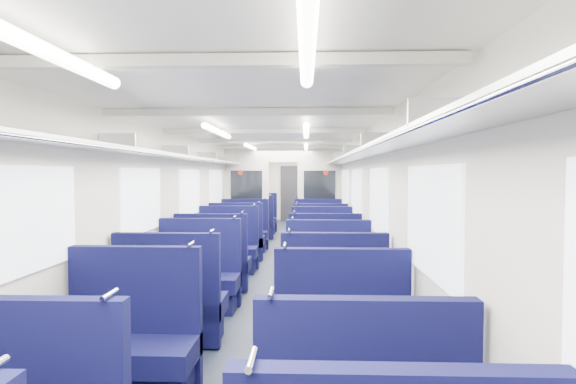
{
  "coord_description": "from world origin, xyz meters",
  "views": [
    {
      "loc": [
        0.54,
        -8.38,
        1.75
      ],
      "look_at": [
        0.1,
        3.44,
        1.27
      ],
      "focal_mm": 29.49,
      "sensor_mm": 36.0,
      "label": 1
    }
  ],
  "objects_px": {
    "seat_13": "(325,265)",
    "seat_16": "(237,242)",
    "seat_14": "(228,251)",
    "seat_22": "(258,220)",
    "seat_6": "(130,349)",
    "seat_8": "(171,308)",
    "seat_19": "(318,234)",
    "end_door": "(291,193)",
    "seat_9": "(333,307)",
    "seat_10": "(198,281)",
    "seat_11": "(329,285)",
    "seat_18": "(244,234)",
    "bulkhead": "(283,194)",
    "seat_15": "(322,253)",
    "seat_7": "(343,355)",
    "seat_12": "(213,266)",
    "seat_20": "(254,225)",
    "seat_23": "(315,221)",
    "seat_21": "(316,225)",
    "seat_17": "(320,243)"
  },
  "relations": [
    {
      "from": "seat_10",
      "to": "seat_11",
      "type": "height_order",
      "value": "same"
    },
    {
      "from": "seat_7",
      "to": "seat_16",
      "type": "bearing_deg",
      "value": 105.88
    },
    {
      "from": "seat_7",
      "to": "seat_17",
      "type": "height_order",
      "value": "same"
    },
    {
      "from": "end_door",
      "to": "seat_22",
      "type": "relative_size",
      "value": 1.68
    },
    {
      "from": "seat_8",
      "to": "seat_23",
      "type": "xyz_separation_m",
      "value": [
        1.66,
        8.91,
        0.0
      ]
    },
    {
      "from": "end_door",
      "to": "seat_8",
      "type": "relative_size",
      "value": 1.68
    },
    {
      "from": "seat_7",
      "to": "seat_20",
      "type": "relative_size",
      "value": 1.0
    },
    {
      "from": "seat_14",
      "to": "seat_22",
      "type": "bearing_deg",
      "value": 90.0
    },
    {
      "from": "seat_18",
      "to": "seat_22",
      "type": "distance_m",
      "value": 3.14
    },
    {
      "from": "seat_16",
      "to": "seat_11",
      "type": "bearing_deg",
      "value": -65.2
    },
    {
      "from": "seat_11",
      "to": "seat_20",
      "type": "height_order",
      "value": "same"
    },
    {
      "from": "seat_13",
      "to": "seat_14",
      "type": "bearing_deg",
      "value": 144.01
    },
    {
      "from": "seat_16",
      "to": "seat_23",
      "type": "bearing_deg",
      "value": 68.71
    },
    {
      "from": "end_door",
      "to": "seat_14",
      "type": "bearing_deg",
      "value": -95.23
    },
    {
      "from": "seat_14",
      "to": "seat_16",
      "type": "height_order",
      "value": "same"
    },
    {
      "from": "seat_13",
      "to": "seat_16",
      "type": "relative_size",
      "value": 1.0
    },
    {
      "from": "seat_10",
      "to": "seat_22",
      "type": "xyz_separation_m",
      "value": [
        0.0,
        7.69,
        0.0
      ]
    },
    {
      "from": "seat_8",
      "to": "seat_13",
      "type": "distance_m",
      "value": 2.85
    },
    {
      "from": "seat_10",
      "to": "seat_21",
      "type": "xyz_separation_m",
      "value": [
        1.66,
        6.58,
        0.0
      ]
    },
    {
      "from": "bulkhead",
      "to": "end_door",
      "type": "bearing_deg",
      "value": 90.0
    },
    {
      "from": "seat_11",
      "to": "seat_15",
      "type": "height_order",
      "value": "same"
    },
    {
      "from": "seat_7",
      "to": "seat_9",
      "type": "relative_size",
      "value": 1.0
    },
    {
      "from": "seat_7",
      "to": "seat_15",
      "type": "bearing_deg",
      "value": 90.0
    },
    {
      "from": "seat_7",
      "to": "seat_21",
      "type": "distance_m",
      "value": 8.97
    },
    {
      "from": "seat_9",
      "to": "seat_21",
      "type": "xyz_separation_m",
      "value": [
        0.0,
        7.71,
        0.0
      ]
    },
    {
      "from": "end_door",
      "to": "seat_18",
      "type": "distance_m",
      "value": 6.91
    },
    {
      "from": "seat_14",
      "to": "seat_19",
      "type": "distance_m",
      "value": 2.84
    },
    {
      "from": "seat_12",
      "to": "seat_20",
      "type": "distance_m",
      "value": 5.5
    },
    {
      "from": "seat_9",
      "to": "seat_17",
      "type": "xyz_separation_m",
      "value": [
        0.0,
        4.45,
        0.0
      ]
    },
    {
      "from": "seat_7",
      "to": "seat_20",
      "type": "xyz_separation_m",
      "value": [
        -1.66,
        8.87,
        0.0
      ]
    },
    {
      "from": "seat_10",
      "to": "seat_12",
      "type": "bearing_deg",
      "value": 90.0
    },
    {
      "from": "seat_10",
      "to": "seat_11",
      "type": "xyz_separation_m",
      "value": [
        1.66,
        -0.15,
        0.0
      ]
    },
    {
      "from": "end_door",
      "to": "seat_9",
      "type": "xyz_separation_m",
      "value": [
        0.83,
        -12.51,
        -0.63
      ]
    },
    {
      "from": "seat_19",
      "to": "seat_22",
      "type": "xyz_separation_m",
      "value": [
        -1.66,
        3.08,
        0.0
      ]
    },
    {
      "from": "seat_10",
      "to": "seat_13",
      "type": "distance_m",
      "value": 1.99
    },
    {
      "from": "seat_9",
      "to": "seat_13",
      "type": "bearing_deg",
      "value": 90.0
    },
    {
      "from": "seat_19",
      "to": "seat_23",
      "type": "bearing_deg",
      "value": 90.0
    },
    {
      "from": "seat_6",
      "to": "seat_10",
      "type": "height_order",
      "value": "same"
    },
    {
      "from": "end_door",
      "to": "seat_7",
      "type": "bearing_deg",
      "value": -86.55
    },
    {
      "from": "seat_19",
      "to": "seat_16",
      "type": "bearing_deg",
      "value": -144.78
    },
    {
      "from": "seat_18",
      "to": "bulkhead",
      "type": "bearing_deg",
      "value": 45.36
    },
    {
      "from": "seat_22",
      "to": "seat_9",
      "type": "bearing_deg",
      "value": -79.34
    },
    {
      "from": "seat_7",
      "to": "seat_22",
      "type": "bearing_deg",
      "value": 99.35
    },
    {
      "from": "seat_19",
      "to": "seat_23",
      "type": "distance_m",
      "value": 3.09
    },
    {
      "from": "seat_13",
      "to": "seat_19",
      "type": "relative_size",
      "value": 1.0
    },
    {
      "from": "seat_13",
      "to": "seat_18",
      "type": "xyz_separation_m",
      "value": [
        -1.66,
        3.45,
        0.0
      ]
    },
    {
      "from": "seat_7",
      "to": "seat_12",
      "type": "height_order",
      "value": "same"
    },
    {
      "from": "seat_9",
      "to": "seat_20",
      "type": "distance_m",
      "value": 7.79
    },
    {
      "from": "seat_6",
      "to": "seat_8",
      "type": "relative_size",
      "value": 1.0
    },
    {
      "from": "seat_11",
      "to": "seat_13",
      "type": "xyz_separation_m",
      "value": [
        0.0,
        1.26,
        0.0
      ]
    }
  ]
}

